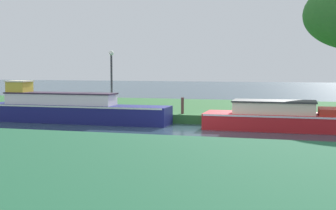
{
  "coord_description": "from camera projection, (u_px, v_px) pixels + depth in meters",
  "views": [
    {
      "loc": [
        4.0,
        -17.95,
        2.55
      ],
      "look_at": [
        -1.3,
        1.2,
        0.9
      ],
      "focal_mm": 49.6,
      "sensor_mm": 36.0,
      "label": 1
    }
  ],
  "objects": [
    {
      "name": "ground_plane",
      "position": [
        191.0,
        131.0,
        18.51
      ],
      "size": [
        120.0,
        120.0,
        0.0
      ],
      "primitive_type": "plane",
      "color": "#283D4A"
    },
    {
      "name": "riverbank_far",
      "position": [
        219.0,
        110.0,
        25.22
      ],
      "size": [
        72.0,
        10.0,
        0.4
      ],
      "primitive_type": "cube",
      "color": "#275C2B",
      "rests_on": "ground_plane"
    },
    {
      "name": "riverbank_near",
      "position": [
        99.0,
        177.0,
        9.85
      ],
      "size": [
        72.0,
        10.0,
        0.4
      ],
      "primitive_type": "cube",
      "color": "#1C5435",
      "rests_on": "ground_plane"
    },
    {
      "name": "red_barge",
      "position": [
        273.0,
        117.0,
        18.79
      ],
      "size": [
        5.32,
        1.87,
        1.18
      ],
      "color": "red",
      "rests_on": "ground_plane"
    },
    {
      "name": "navy_narrowboat",
      "position": [
        71.0,
        109.0,
        21.18
      ],
      "size": [
        8.68,
        1.45,
        1.89
      ],
      "color": "navy",
      "rests_on": "ground_plane"
    },
    {
      "name": "lamp_post",
      "position": [
        111.0,
        73.0,
        22.93
      ],
      "size": [
        0.24,
        0.24,
        2.94
      ],
      "color": "#333338",
      "rests_on": "riverbank_far"
    },
    {
      "name": "mooring_post_near",
      "position": [
        182.0,
        106.0,
        21.14
      ],
      "size": [
        0.13,
        0.13,
        0.75
      ],
      "primitive_type": "cylinder",
      "color": "#51322F",
      "rests_on": "riverbank_far"
    }
  ]
}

